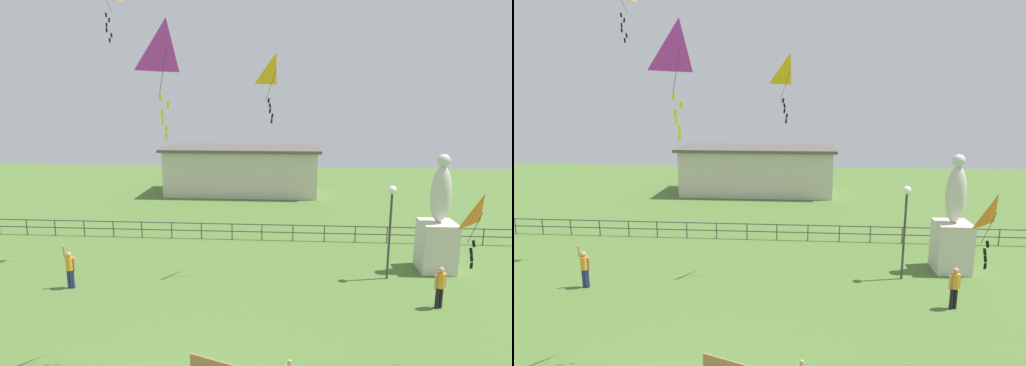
{
  "view_description": "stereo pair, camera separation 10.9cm",
  "coord_description": "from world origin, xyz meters",
  "views": [
    {
      "loc": [
        2.38,
        -8.95,
        7.98
      ],
      "look_at": [
        1.31,
        6.49,
        4.84
      ],
      "focal_mm": 29.7,
      "sensor_mm": 36.0,
      "label": 1
    },
    {
      "loc": [
        2.48,
        -8.95,
        7.98
      ],
      "look_at": [
        1.31,
        6.49,
        4.84
      ],
      "focal_mm": 29.7,
      "sensor_mm": 36.0,
      "label": 2
    }
  ],
  "objects": [
    {
      "name": "kite_4",
      "position": [
        1.95,
        9.44,
        9.05
      ],
      "size": [
        1.11,
        1.24,
        2.91
      ],
      "color": "yellow"
    },
    {
      "name": "statue_monument",
      "position": [
        9.49,
        10.35,
        1.85
      ],
      "size": [
        1.55,
        1.55,
        5.49
      ],
      "color": "beige",
      "rests_on": "ground_plane"
    },
    {
      "name": "pavilion_building",
      "position": [
        -1.24,
        26.0,
        1.98
      ],
      "size": [
        12.91,
        5.2,
        3.92
      ],
      "color": "beige",
      "rests_on": "ground_plane"
    },
    {
      "name": "person_1",
      "position": [
        -6.64,
        7.26,
        0.95
      ],
      "size": [
        0.5,
        0.3,
        1.9
      ],
      "color": "navy",
      "rests_on": "ground_plane"
    },
    {
      "name": "lamppost",
      "position": [
        7.01,
        9.17,
        3.11
      ],
      "size": [
        0.36,
        0.36,
        4.25
      ],
      "color": "#38383D",
      "rests_on": "ground_plane"
    },
    {
      "name": "person_3",
      "position": [
        8.36,
        6.54,
        0.96
      ],
      "size": [
        0.48,
        0.31,
        1.67
      ],
      "color": "black",
      "rests_on": "ground_plane"
    },
    {
      "name": "kite_2",
      "position": [
        7.84,
        2.7,
        4.82
      ],
      "size": [
        0.93,
        0.88,
        2.23
      ],
      "color": "orange"
    },
    {
      "name": "waterfront_railing",
      "position": [
        -0.4,
        14.0,
        0.63
      ],
      "size": [
        36.05,
        0.06,
        0.95
      ],
      "color": "#4C4742",
      "rests_on": "ground_plane"
    },
    {
      "name": "kite_1",
      "position": [
        -0.83,
        2.68,
        9.23
      ],
      "size": [
        1.08,
        1.12,
        3.23
      ],
      "color": "#B22DB2"
    }
  ]
}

